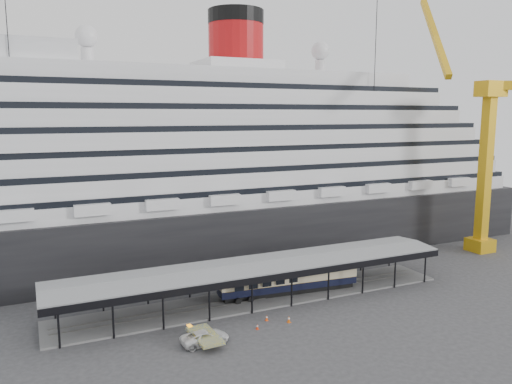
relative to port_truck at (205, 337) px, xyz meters
The scene contains 9 objects.
ground 12.20m from the port_truck, 22.95° to the left, with size 200.00×200.00×0.00m, color #333336.
cruise_ship 42.27m from the port_truck, 72.97° to the left, with size 130.00×30.00×43.90m.
platform_canopy 14.94m from the port_truck, 41.01° to the left, with size 56.00×9.18×5.30m.
crane_yellow 63.23m from the port_truck, 14.70° to the left, with size 23.83×18.78×47.60m.
port_truck is the anchor object (origin of this frame).
pullman_carriage 18.72m from the port_truck, 31.52° to the left, with size 20.59×4.44×20.06m.
traffic_cone_left 6.97m from the port_truck, ahead, with size 0.40×0.40×0.67m.
traffic_cone_mid 9.46m from the port_truck, 17.31° to the left, with size 0.41×0.41×0.72m.
traffic_cone_right 11.34m from the port_truck, ahead, with size 0.50×0.50×0.84m.
Camera 1 is at (-27.97, -54.66, 25.31)m, focal length 35.00 mm.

